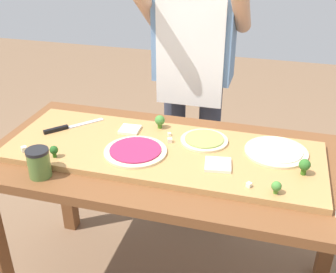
{
  "coord_description": "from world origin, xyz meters",
  "views": [
    {
      "loc": [
        0.36,
        -1.41,
        1.65
      ],
      "look_at": [
        -0.04,
        0.03,
        0.85
      ],
      "focal_mm": 43.99,
      "sensor_mm": 36.0,
      "label": 1
    }
  ],
  "objects_px": {
    "prep_table": "(174,179)",
    "sauce_jar": "(39,163)",
    "broccoli_floret_back_right": "(276,187)",
    "cheese_crumble_a": "(249,185)",
    "pizza_whole_pesto_green": "(204,140)",
    "cheese_crumble_b": "(24,149)",
    "chefs_knife": "(66,127)",
    "pizza_slice_far_left": "(218,165)",
    "pizza_slice_near_right": "(130,130)",
    "broccoli_floret_front_right": "(305,165)",
    "cheese_crumble_d": "(170,140)",
    "pizza_whole_white_garlic": "(276,151)",
    "broccoli_floret_center_right": "(54,150)",
    "pizza_whole_beet_magenta": "(135,151)",
    "cheese_crumble_c": "(169,134)",
    "cook_center": "(193,61)",
    "broccoli_floret_front_left": "(160,121)"
  },
  "relations": [
    {
      "from": "pizza_whole_beet_magenta",
      "to": "chefs_knife",
      "type": "bearing_deg",
      "value": 162.6
    },
    {
      "from": "pizza_whole_pesto_green",
      "to": "pizza_slice_near_right",
      "type": "xyz_separation_m",
      "value": [
        -0.34,
        0.01,
        -0.0
      ]
    },
    {
      "from": "broccoli_floret_back_right",
      "to": "cheese_crumble_d",
      "type": "distance_m",
      "value": 0.51
    },
    {
      "from": "prep_table",
      "to": "pizza_whole_beet_magenta",
      "type": "relative_size",
      "value": 6.09
    },
    {
      "from": "cook_center",
      "to": "broccoli_floret_front_right",
      "type": "bearing_deg",
      "value": -49.22
    },
    {
      "from": "broccoli_floret_center_right",
      "to": "cheese_crumble_d",
      "type": "height_order",
      "value": "broccoli_floret_center_right"
    },
    {
      "from": "prep_table",
      "to": "cheese_crumble_b",
      "type": "distance_m",
      "value": 0.63
    },
    {
      "from": "cheese_crumble_d",
      "to": "cook_center",
      "type": "relative_size",
      "value": 0.01
    },
    {
      "from": "pizza_slice_near_right",
      "to": "cheese_crumble_b",
      "type": "relative_size",
      "value": 4.18
    },
    {
      "from": "prep_table",
      "to": "pizza_whole_beet_magenta",
      "type": "bearing_deg",
      "value": -158.16
    },
    {
      "from": "broccoli_floret_center_right",
      "to": "sauce_jar",
      "type": "height_order",
      "value": "sauce_jar"
    },
    {
      "from": "broccoli_floret_center_right",
      "to": "cheese_crumble_d",
      "type": "distance_m",
      "value": 0.47
    },
    {
      "from": "broccoli_floret_back_right",
      "to": "cheese_crumble_a",
      "type": "bearing_deg",
      "value": 171.57
    },
    {
      "from": "broccoli_floret_front_right",
      "to": "cheese_crumble_d",
      "type": "height_order",
      "value": "broccoli_floret_front_right"
    },
    {
      "from": "prep_table",
      "to": "chefs_knife",
      "type": "bearing_deg",
      "value": 173.63
    },
    {
      "from": "pizza_slice_near_right",
      "to": "cheese_crumble_d",
      "type": "xyz_separation_m",
      "value": [
        0.2,
        -0.05,
        0.0
      ]
    },
    {
      "from": "broccoli_floret_front_left",
      "to": "cheese_crumble_d",
      "type": "bearing_deg",
      "value": -56.2
    },
    {
      "from": "cheese_crumble_c",
      "to": "cook_center",
      "type": "xyz_separation_m",
      "value": [
        -0.01,
        0.49,
        0.18
      ]
    },
    {
      "from": "chefs_knife",
      "to": "pizza_slice_far_left",
      "type": "distance_m",
      "value": 0.72
    },
    {
      "from": "prep_table",
      "to": "cheese_crumble_d",
      "type": "relative_size",
      "value": 84.48
    },
    {
      "from": "cheese_crumble_d",
      "to": "prep_table",
      "type": "bearing_deg",
      "value": -59.69
    },
    {
      "from": "broccoli_floret_center_right",
      "to": "cheese_crumble_a",
      "type": "distance_m",
      "value": 0.76
    },
    {
      "from": "chefs_knife",
      "to": "cheese_crumble_a",
      "type": "height_order",
      "value": "same"
    },
    {
      "from": "pizza_whole_white_garlic",
      "to": "broccoli_floret_front_left",
      "type": "distance_m",
      "value": 0.52
    },
    {
      "from": "pizza_whole_white_garlic",
      "to": "cheese_crumble_a",
      "type": "distance_m",
      "value": 0.28
    },
    {
      "from": "cheese_crumble_b",
      "to": "sauce_jar",
      "type": "xyz_separation_m",
      "value": [
        0.14,
        -0.11,
        0.02
      ]
    },
    {
      "from": "pizza_slice_near_right",
      "to": "cheese_crumble_c",
      "type": "height_order",
      "value": "cheese_crumble_c"
    },
    {
      "from": "broccoli_floret_back_right",
      "to": "cheese_crumble_d",
      "type": "xyz_separation_m",
      "value": [
        -0.45,
        0.25,
        -0.02
      ]
    },
    {
      "from": "pizza_whole_white_garlic",
      "to": "pizza_slice_far_left",
      "type": "distance_m",
      "value": 0.26
    },
    {
      "from": "prep_table",
      "to": "sauce_jar",
      "type": "distance_m",
      "value": 0.56
    },
    {
      "from": "cheese_crumble_b",
      "to": "cook_center",
      "type": "bearing_deg",
      "value": 56.07
    },
    {
      "from": "cheese_crumble_a",
      "to": "broccoli_floret_front_left",
      "type": "bearing_deg",
      "value": 140.55
    },
    {
      "from": "pizza_whole_pesto_green",
      "to": "cheese_crumble_b",
      "type": "distance_m",
      "value": 0.74
    },
    {
      "from": "broccoli_floret_front_right",
      "to": "pizza_whole_beet_magenta",
      "type": "bearing_deg",
      "value": -178.55
    },
    {
      "from": "pizza_slice_far_left",
      "to": "pizza_slice_near_right",
      "type": "distance_m",
      "value": 0.46
    },
    {
      "from": "cheese_crumble_a",
      "to": "pizza_slice_near_right",
      "type": "bearing_deg",
      "value": 152.13
    },
    {
      "from": "pizza_slice_near_right",
      "to": "broccoli_floret_front_left",
      "type": "height_order",
      "value": "broccoli_floret_front_left"
    },
    {
      "from": "broccoli_floret_front_right",
      "to": "cheese_crumble_a",
      "type": "xyz_separation_m",
      "value": [
        -0.19,
        -0.13,
        -0.03
      ]
    },
    {
      "from": "broccoli_floret_center_right",
      "to": "cheese_crumble_b",
      "type": "distance_m",
      "value": 0.14
    },
    {
      "from": "chefs_knife",
      "to": "sauce_jar",
      "type": "distance_m",
      "value": 0.34
    },
    {
      "from": "broccoli_floret_front_left",
      "to": "prep_table",
      "type": "bearing_deg",
      "value": -57.37
    },
    {
      "from": "pizza_whole_pesto_green",
      "to": "broccoli_floret_center_right",
      "type": "distance_m",
      "value": 0.62
    },
    {
      "from": "broccoli_floret_front_right",
      "to": "cheese_crumble_c",
      "type": "bearing_deg",
      "value": 163.78
    },
    {
      "from": "broccoli_floret_front_right",
      "to": "cheese_crumble_d",
      "type": "xyz_separation_m",
      "value": [
        -0.54,
        0.1,
        -0.03
      ]
    },
    {
      "from": "cook_center",
      "to": "cheese_crumble_a",
      "type": "bearing_deg",
      "value": -64.34
    },
    {
      "from": "broccoli_floret_front_right",
      "to": "sauce_jar",
      "type": "bearing_deg",
      "value": -166.1
    },
    {
      "from": "prep_table",
      "to": "broccoli_floret_front_left",
      "type": "bearing_deg",
      "value": 122.63
    },
    {
      "from": "broccoli_floret_center_right",
      "to": "pizza_whole_beet_magenta",
      "type": "bearing_deg",
      "value": 21.83
    },
    {
      "from": "cook_center",
      "to": "sauce_jar",
      "type": "bearing_deg",
      "value": -113.59
    },
    {
      "from": "pizza_whole_white_garlic",
      "to": "cook_center",
      "type": "xyz_separation_m",
      "value": [
        -0.46,
        0.52,
        0.18
      ]
    }
  ]
}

